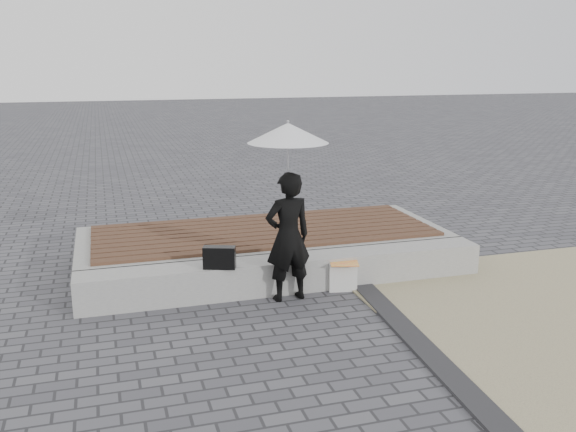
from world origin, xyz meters
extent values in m
plane|color=#515156|center=(0.00, 0.00, 0.00)|extent=(80.00, 80.00, 0.00)
cube|color=#2A2A2D|center=(0.75, -0.50, 0.02)|extent=(0.61, 5.20, 0.04)
cube|color=#AEADA8|center=(0.00, 1.60, 0.20)|extent=(5.00, 0.45, 0.40)
cube|color=#A1A19C|center=(0.00, 2.80, 0.20)|extent=(5.00, 2.00, 0.40)
imported|color=black|center=(-0.11, 1.28, 0.75)|extent=(0.59, 0.43, 1.51)
cylinder|color=silver|center=(-0.11, 1.28, 1.38)|extent=(0.02, 0.02, 0.90)
cone|color=white|center=(-0.11, 1.28, 1.94)|extent=(0.90, 0.90, 0.22)
sphere|color=silver|center=(-0.11, 1.28, 2.07)|extent=(0.03, 0.03, 0.03)
cube|color=black|center=(-0.88, 1.44, 0.53)|extent=(0.39, 0.24, 0.26)
cube|color=silver|center=(0.60, 1.36, 0.18)|extent=(0.36, 0.20, 0.35)
cube|color=#FC3C47|center=(0.60, 1.31, 0.36)|extent=(0.39, 0.33, 0.01)
camera|label=1|loc=(-2.09, -5.32, 2.72)|focal=39.12mm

